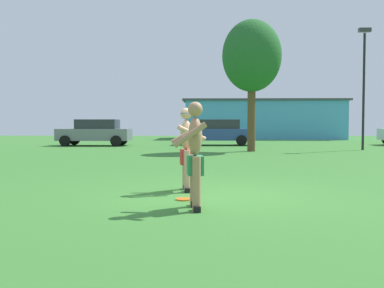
{
  "coord_description": "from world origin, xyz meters",
  "views": [
    {
      "loc": [
        -0.18,
        -8.32,
        1.35
      ],
      "look_at": [
        -0.45,
        0.65,
        0.93
      ],
      "focal_mm": 41.7,
      "sensor_mm": 36.0,
      "label": 1
    }
  ],
  "objects_px": {
    "frisbee": "(184,199)",
    "lamp_post": "(364,76)",
    "tree_right_field": "(252,57)",
    "car_blue_mid_lot": "(218,132)",
    "player_in_red": "(187,145)",
    "car_gray_far_end": "(95,132)",
    "player_near": "(195,153)"
  },
  "relations": [
    {
      "from": "frisbee",
      "to": "lamp_post",
      "type": "xyz_separation_m",
      "value": [
        8.32,
        14.96,
        3.7
      ]
    },
    {
      "from": "lamp_post",
      "to": "tree_right_field",
      "type": "height_order",
      "value": "tree_right_field"
    },
    {
      "from": "car_blue_mid_lot",
      "to": "player_in_red",
      "type": "bearing_deg",
      "value": -93.42
    },
    {
      "from": "player_in_red",
      "to": "lamp_post",
      "type": "height_order",
      "value": "lamp_post"
    },
    {
      "from": "frisbee",
      "to": "car_gray_far_end",
      "type": "relative_size",
      "value": 0.07
    },
    {
      "from": "frisbee",
      "to": "lamp_post",
      "type": "distance_m",
      "value": 17.51
    },
    {
      "from": "car_blue_mid_lot",
      "to": "car_gray_far_end",
      "type": "xyz_separation_m",
      "value": [
        -7.4,
        -0.92,
        0.0
      ]
    },
    {
      "from": "player_near",
      "to": "car_gray_far_end",
      "type": "distance_m",
      "value": 20.72
    },
    {
      "from": "player_near",
      "to": "player_in_red",
      "type": "xyz_separation_m",
      "value": [
        -0.21,
        1.89,
        0.02
      ]
    },
    {
      "from": "player_near",
      "to": "frisbee",
      "type": "height_order",
      "value": "player_near"
    },
    {
      "from": "player_in_red",
      "to": "car_gray_far_end",
      "type": "relative_size",
      "value": 0.39
    },
    {
      "from": "car_gray_far_end",
      "to": "player_near",
      "type": "bearing_deg",
      "value": -71.76
    },
    {
      "from": "lamp_post",
      "to": "car_blue_mid_lot",
      "type": "bearing_deg",
      "value": 146.08
    },
    {
      "from": "player_in_red",
      "to": "car_blue_mid_lot",
      "type": "bearing_deg",
      "value": 86.58
    },
    {
      "from": "player_in_red",
      "to": "car_gray_far_end",
      "type": "distance_m",
      "value": 18.87
    },
    {
      "from": "player_near",
      "to": "car_gray_far_end",
      "type": "height_order",
      "value": "player_near"
    },
    {
      "from": "car_gray_far_end",
      "to": "lamp_post",
      "type": "bearing_deg",
      "value": -15.04
    },
    {
      "from": "player_near",
      "to": "tree_right_field",
      "type": "height_order",
      "value": "tree_right_field"
    },
    {
      "from": "player_near",
      "to": "car_gray_far_end",
      "type": "xyz_separation_m",
      "value": [
        -6.49,
        19.68,
        -0.06
      ]
    },
    {
      "from": "car_gray_far_end",
      "to": "frisbee",
      "type": "bearing_deg",
      "value": -71.6
    },
    {
      "from": "player_near",
      "to": "car_blue_mid_lot",
      "type": "relative_size",
      "value": 0.38
    },
    {
      "from": "player_near",
      "to": "player_in_red",
      "type": "distance_m",
      "value": 1.9
    },
    {
      "from": "car_gray_far_end",
      "to": "tree_right_field",
      "type": "height_order",
      "value": "tree_right_field"
    },
    {
      "from": "frisbee",
      "to": "tree_right_field",
      "type": "xyz_separation_m",
      "value": [
        2.57,
        13.71,
        4.51
      ]
    },
    {
      "from": "tree_right_field",
      "to": "player_in_red",
      "type": "bearing_deg",
      "value": -101.52
    },
    {
      "from": "car_blue_mid_lot",
      "to": "lamp_post",
      "type": "bearing_deg",
      "value": -33.92
    },
    {
      "from": "player_near",
      "to": "tree_right_field",
      "type": "relative_size",
      "value": 0.27
    },
    {
      "from": "lamp_post",
      "to": "player_near",
      "type": "bearing_deg",
      "value": -117.22
    },
    {
      "from": "car_blue_mid_lot",
      "to": "car_gray_far_end",
      "type": "distance_m",
      "value": 7.45
    },
    {
      "from": "frisbee",
      "to": "tree_right_field",
      "type": "relative_size",
      "value": 0.05
    },
    {
      "from": "player_near",
      "to": "car_blue_mid_lot",
      "type": "bearing_deg",
      "value": 87.47
    },
    {
      "from": "player_near",
      "to": "tree_right_field",
      "type": "bearing_deg",
      "value": 80.75
    }
  ]
}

